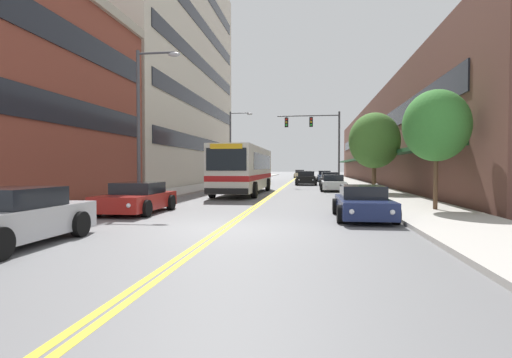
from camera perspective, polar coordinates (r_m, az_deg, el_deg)
The scene contains 24 objects.
ground_plane at distance 48.77m, azimuth 4.83°, elevation -0.50°, with size 240.00×240.00×0.00m, color slate.
sidewalk_left at distance 49.68m, azimuth -3.54°, elevation -0.38°, with size 3.48×106.00×0.14m.
sidewalk_right at distance 48.92m, azimuth 13.33°, elevation -0.45°, with size 3.48×106.00×0.14m.
centre_line at distance 48.77m, azimuth 4.83°, elevation -0.50°, with size 0.34×106.00×0.01m.
brick_storefront_left at distance 25.58m, azimuth -32.38°, elevation 10.17°, with size 9.24×14.86×11.45m.
office_tower_left at distance 47.78m, azimuth -14.76°, elevation 15.14°, with size 12.08×31.24×26.03m.
storefront_row_right at distance 49.90m, azimuth 20.22°, elevation 4.80°, with size 9.10×68.00×9.32m.
city_bus at distance 28.00m, azimuth -1.63°, elevation 1.60°, with size 2.86×12.17×3.20m.
car_charcoal_parked_left_near at distance 45.18m, azimuth -0.85°, elevation 0.07°, with size 2.19×4.63×1.25m.
car_red_parked_left_mid at distance 16.83m, azimuth -16.66°, elevation -2.69°, with size 2.17×4.31×1.23m.
car_silver_parked_left_far at distance 11.01m, azimuth -31.88°, elevation -4.83°, with size 2.15×4.62×1.36m.
car_navy_parked_right_foreground at distance 14.83m, azimuth 15.00°, elevation -3.35°, with size 1.98×4.43×1.18m.
car_dark_grey_parked_right_mid at distance 38.54m, azimuth 10.55°, elevation -0.13°, with size 2.05×4.67×1.38m.
car_white_parked_right_far at distance 31.68m, azimuth 10.96°, elevation -0.63°, with size 2.00×4.17×1.26m.
car_slate_blue_parked_right_end at distance 53.21m, azimuth 9.74°, elevation 0.36°, with size 2.01×4.90×1.40m.
car_black_moving_lead at distance 42.27m, azimuth 7.18°, elevation 0.06°, with size 2.21×4.17×1.43m.
car_beige_moving_second at distance 60.24m, azimuth 7.20°, elevation 0.48°, with size 2.05×4.46×1.30m.
car_champagne_moving_third at distance 71.23m, azimuth 6.28°, elevation 0.70°, with size 2.02×4.59×1.41m.
traffic_signal_mast at distance 38.63m, azimuth 8.93°, elevation 6.41°, with size 5.94×0.38×7.12m.
street_lamp_left_near at distance 19.20m, azimuth -15.64°, elevation 8.98°, with size 2.09×0.28×7.18m.
street_lamp_left_far at distance 39.41m, azimuth -3.20°, elevation 5.38°, with size 2.28×0.28×7.31m.
street_tree_right_near at distance 17.80m, azimuth 24.35°, elevation 6.94°, with size 2.63×2.63×4.83m.
street_tree_right_mid at distance 28.43m, azimuth 16.55°, elevation 5.28°, with size 3.44×3.44×5.42m.
fire_hydrant at distance 21.60m, azimuth 16.84°, elevation -1.77°, with size 0.28×0.20×0.86m.
Camera 1 is at (2.57, -11.67, 1.83)m, focal length 28.00 mm.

